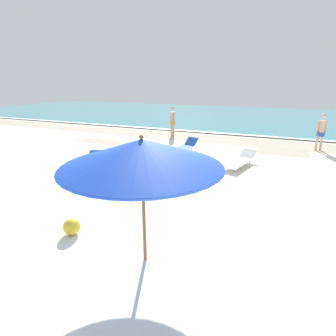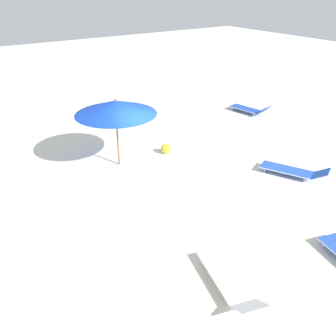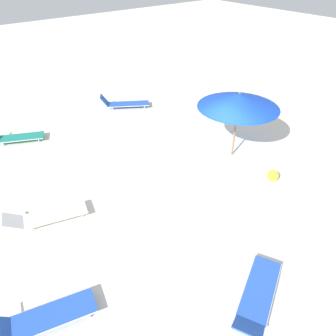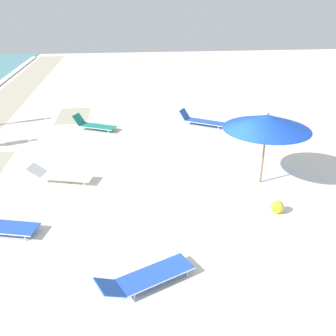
{
  "view_description": "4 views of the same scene",
  "coord_description": "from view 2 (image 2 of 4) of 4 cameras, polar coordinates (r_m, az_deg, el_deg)",
  "views": [
    {
      "loc": [
        2.86,
        -5.56,
        3.2
      ],
      "look_at": [
        0.33,
        0.58,
        0.99
      ],
      "focal_mm": 28.0,
      "sensor_mm": 36.0,
      "label": 1
    },
    {
      "loc": [
        6.11,
        8.83,
        5.93
      ],
      "look_at": [
        0.72,
        0.93,
        1.0
      ],
      "focal_mm": 40.0,
      "sensor_mm": 36.0,
      "label": 2
    },
    {
      "loc": [
        -5.54,
        6.23,
        6.33
      ],
      "look_at": [
        0.84,
        1.12,
        0.72
      ],
      "focal_mm": 35.0,
      "sensor_mm": 36.0,
      "label": 3
    },
    {
      "loc": [
        -9.71,
        2.37,
        5.75
      ],
      "look_at": [
        0.52,
        1.23,
        0.85
      ],
      "focal_mm": 40.0,
      "sensor_mm": 36.0,
      "label": 4
    }
  ],
  "objects": [
    {
      "name": "sun_lounger_under_umbrella",
      "position": [
        8.33,
        9.38,
        -16.59
      ],
      "size": [
        1.15,
        2.24,
        0.47
      ],
      "rotation": [
        0.0,
        0.0,
        -0.27
      ],
      "color": "white",
      "rests_on": "ground_plane"
    },
    {
      "name": "ground_plane",
      "position": [
        12.3,
        0.35,
        -1.97
      ],
      "size": [
        60.0,
        60.0,
        0.16
      ],
      "color": "silver"
    },
    {
      "name": "beach_umbrella",
      "position": [
        12.53,
        -7.99,
        9.12
      ],
      "size": [
        2.72,
        2.72,
        2.38
      ],
      "color": "olive",
      "rests_on": "ground_plane"
    },
    {
      "name": "beach_ball",
      "position": [
        13.96,
        -0.33,
        2.99
      ],
      "size": [
        0.37,
        0.37,
        0.37
      ],
      "color": "yellow",
      "rests_on": "ground_plane"
    },
    {
      "name": "sun_lounger_near_water_left",
      "position": [
        18.6,
        12.35,
        8.77
      ],
      "size": [
        0.92,
        2.12,
        0.57
      ],
      "rotation": [
        0.0,
        0.0,
        0.16
      ],
      "color": "blue",
      "rests_on": "ground_plane"
    },
    {
      "name": "sun_lounger_near_water_right",
      "position": [
        13.01,
        18.59,
        -0.36
      ],
      "size": [
        1.47,
        2.21,
        0.47
      ],
      "rotation": [
        0.0,
        0.0,
        0.44
      ],
      "color": "blue",
      "rests_on": "ground_plane"
    }
  ]
}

